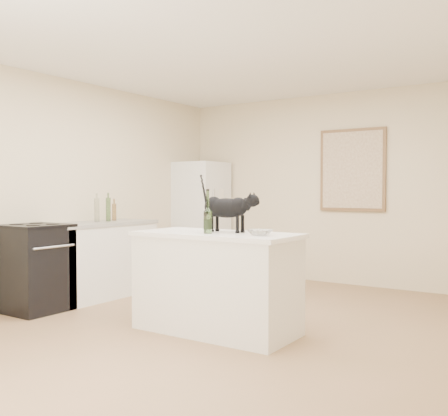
{
  "coord_description": "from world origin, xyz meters",
  "views": [
    {
      "loc": [
        2.75,
        -4.05,
        1.28
      ],
      "look_at": [
        0.15,
        -0.15,
        1.12
      ],
      "focal_mm": 41.83,
      "sensor_mm": 36.0,
      "label": 1
    }
  ],
  "objects_px": {
    "glass_bowl": "(260,233)",
    "fridge": "(201,218)",
    "wine_bottle": "(208,214)",
    "stove": "(35,269)",
    "black_cat": "(226,211)"
  },
  "relations": [
    {
      "from": "glass_bowl",
      "to": "fridge",
      "type": "bearing_deg",
      "value": 134.19
    },
    {
      "from": "stove",
      "to": "glass_bowl",
      "type": "bearing_deg",
      "value": 7.54
    },
    {
      "from": "stove",
      "to": "fridge",
      "type": "relative_size",
      "value": 0.53
    },
    {
      "from": "stove",
      "to": "fridge",
      "type": "xyz_separation_m",
      "value": [
        0.0,
        2.95,
        0.4
      ]
    },
    {
      "from": "black_cat",
      "to": "wine_bottle",
      "type": "distance_m",
      "value": 0.22
    },
    {
      "from": "black_cat",
      "to": "glass_bowl",
      "type": "distance_m",
      "value": 0.49
    },
    {
      "from": "fridge",
      "to": "black_cat",
      "type": "relative_size",
      "value": 3.04
    },
    {
      "from": "fridge",
      "to": "wine_bottle",
      "type": "distance_m",
      "value": 3.38
    },
    {
      "from": "wine_bottle",
      "to": "glass_bowl",
      "type": "height_order",
      "value": "wine_bottle"
    },
    {
      "from": "fridge",
      "to": "glass_bowl",
      "type": "distance_m",
      "value": 3.65
    },
    {
      "from": "wine_bottle",
      "to": "black_cat",
      "type": "bearing_deg",
      "value": 75.78
    },
    {
      "from": "stove",
      "to": "fridge",
      "type": "height_order",
      "value": "fridge"
    },
    {
      "from": "stove",
      "to": "black_cat",
      "type": "relative_size",
      "value": 1.61
    },
    {
      "from": "glass_bowl",
      "to": "stove",
      "type": "bearing_deg",
      "value": -172.46
    },
    {
      "from": "stove",
      "to": "fridge",
      "type": "distance_m",
      "value": 2.98
    }
  ]
}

